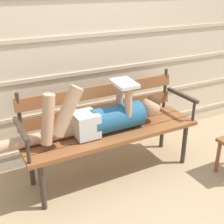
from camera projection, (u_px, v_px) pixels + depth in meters
name	position (u px, v px, depth m)	size (l,w,h in m)	color
ground_plane	(116.00, 177.00, 2.81)	(12.00, 12.00, 0.00)	tan
house_siding	(87.00, 54.00, 2.88)	(4.85, 0.08, 2.10)	beige
park_bench	(109.00, 123.00, 2.73)	(1.63, 0.48, 0.87)	brown
reclining_person	(103.00, 117.00, 2.59)	(1.62, 0.26, 0.51)	#23567A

